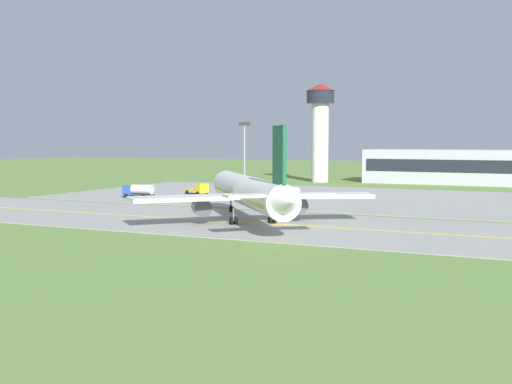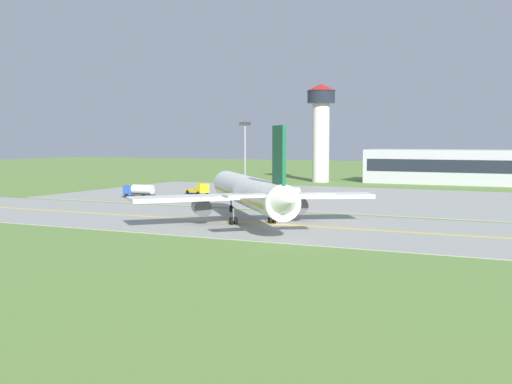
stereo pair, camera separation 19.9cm
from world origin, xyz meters
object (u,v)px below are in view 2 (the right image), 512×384
object	(u,v)px
service_truck_catering	(139,190)
service_truck_pushback	(254,184)
apron_light_mast	(245,148)
airplane_lead	(250,192)
service_truck_fuel	(199,189)
control_tower	(321,123)
service_truck_baggage	(284,193)

from	to	relation	value
service_truck_catering	service_truck_pushback	world-z (taller)	service_truck_catering
service_truck_catering	apron_light_mast	world-z (taller)	apron_light_mast
airplane_lead	service_truck_catering	bearing A→B (deg)	145.70
airplane_lead	service_truck_catering	size ratio (longest dim) A/B	5.51
service_truck_fuel	control_tower	bearing A→B (deg)	81.31
service_truck_fuel	apron_light_mast	world-z (taller)	apron_light_mast
service_truck_catering	service_truck_pushback	xyz separation A→B (m)	(11.40, 26.68, -0.00)
service_truck_fuel	control_tower	xyz separation A→B (m)	(7.56, 49.44, 14.24)
airplane_lead	service_truck_pushback	size ratio (longest dim) A/B	5.55
service_truck_fuel	service_truck_catering	bearing A→B (deg)	-122.39
service_truck_fuel	apron_light_mast	distance (m)	13.05
service_truck_catering	apron_light_mast	size ratio (longest dim) A/B	0.41
service_truck_baggage	service_truck_pushback	xyz separation A→B (m)	(-15.47, 19.83, -0.00)
service_truck_baggage	apron_light_mast	xyz separation A→B (m)	(-13.92, 12.15, 7.79)
airplane_lead	service_truck_baggage	size ratio (longest dim) A/B	5.36
service_truck_fuel	service_truck_pushback	size ratio (longest dim) A/B	1.10
service_truck_pushback	airplane_lead	bearing A→B (deg)	-64.77
service_truck_catering	service_truck_pushback	distance (m)	29.01
service_truck_baggage	service_truck_catering	xyz separation A→B (m)	(-26.86, -6.86, 0.00)
service_truck_baggage	service_truck_fuel	distance (m)	20.40
service_truck_fuel	airplane_lead	bearing A→B (deg)	-50.81
service_truck_pushback	apron_light_mast	world-z (taller)	apron_light_mast
airplane_lead	control_tower	bearing A→B (deg)	103.92
apron_light_mast	airplane_lead	bearing A→B (deg)	-62.56
airplane_lead	service_truck_baggage	distance (m)	32.20
airplane_lead	service_truck_fuel	world-z (taller)	airplane_lead
service_truck_baggage	service_truck_fuel	world-z (taller)	service_truck_baggage
control_tower	service_truck_baggage	bearing A→B (deg)	-76.88
service_truck_baggage	service_truck_fuel	bearing A→B (deg)	168.81
apron_light_mast	service_truck_catering	bearing A→B (deg)	-124.26
service_truck_baggage	service_truck_pushback	world-z (taller)	service_truck_baggage
service_truck_baggage	control_tower	world-z (taller)	control_tower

